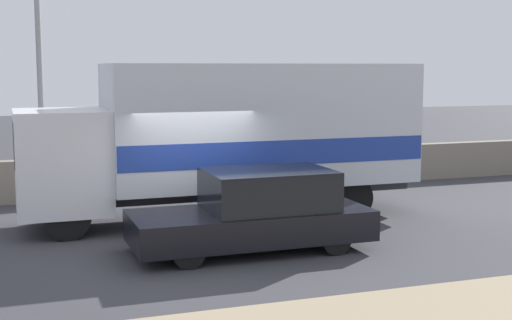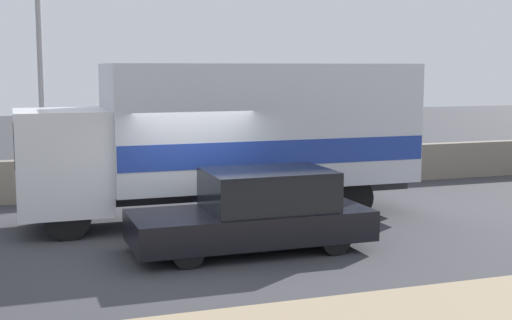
{
  "view_description": "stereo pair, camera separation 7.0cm",
  "coord_description": "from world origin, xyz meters",
  "views": [
    {
      "loc": [
        -3.55,
        -12.64,
        3.4
      ],
      "look_at": [
        1.24,
        1.02,
        1.5
      ],
      "focal_mm": 50.0,
      "sensor_mm": 36.0,
      "label": 1
    },
    {
      "loc": [
        -3.49,
        -12.67,
        3.4
      ],
      "look_at": [
        1.24,
        1.02,
        1.5
      ],
      "focal_mm": 50.0,
      "sensor_mm": 36.0,
      "label": 2
    }
  ],
  "objects": [
    {
      "name": "street_lamp",
      "position": [
        -2.75,
        5.38,
        3.98
      ],
      "size": [
        0.56,
        0.28,
        6.86
      ],
      "color": "gray",
      "rests_on": "ground_plane"
    },
    {
      "name": "ground_plane",
      "position": [
        0.0,
        0.0,
        0.0
      ],
      "size": [
        80.0,
        80.0,
        0.0
      ],
      "primitive_type": "plane",
      "color": "#38383D"
    },
    {
      "name": "car_hatchback",
      "position": [
        0.76,
        -0.42,
        0.72
      ],
      "size": [
        4.43,
        1.78,
        1.5
      ],
      "rotation": [
        0.0,
        0.0,
        3.14
      ],
      "color": "black",
      "rests_on": "ground_plane"
    },
    {
      "name": "stone_wall_backdrop",
      "position": [
        0.0,
        5.9,
        0.54
      ],
      "size": [
        60.0,
        0.35,
        1.08
      ],
      "color": "gray",
      "rests_on": "ground_plane"
    },
    {
      "name": "box_truck",
      "position": [
        1.28,
        2.45,
        1.89
      ],
      "size": [
        8.74,
        2.48,
        3.47
      ],
      "rotation": [
        0.0,
        0.0,
        3.14
      ],
      "color": "silver",
      "rests_on": "ground_plane"
    }
  ]
}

